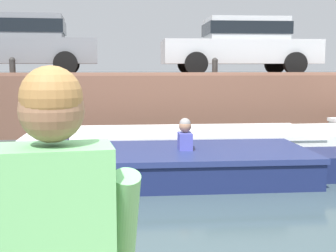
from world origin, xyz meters
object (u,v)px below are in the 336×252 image
at_px(car_centre_silver, 241,44).
at_px(person_seated_left, 56,250).
at_px(mooring_bollard_east, 215,66).
at_px(mooring_bollard_mid, 12,66).
at_px(boat_moored_central_white, 185,141).
at_px(motorboat_passing, 149,165).
at_px(car_left_inner_grey, 19,43).

height_order(car_centre_silver, person_seated_left, car_centre_silver).
bearing_deg(mooring_bollard_east, mooring_bollard_mid, 180.00).
relative_size(boat_moored_central_white, motorboat_passing, 1.05).
distance_m(boat_moored_central_white, person_seated_left, 8.08).
relative_size(motorboat_passing, mooring_bollard_east, 14.76).
relative_size(car_centre_silver, person_seated_left, 4.45).
height_order(boat_moored_central_white, car_left_inner_grey, car_left_inner_grey).
distance_m(car_centre_silver, mooring_bollard_east, 1.63).
height_order(mooring_bollard_east, person_seated_left, mooring_bollard_east).
bearing_deg(car_centre_silver, person_seated_left, -108.68).
xyz_separation_m(car_centre_silver, mooring_bollard_mid, (-5.93, -1.14, -0.61)).
bearing_deg(car_left_inner_grey, boat_moored_central_white, -41.65).
xyz_separation_m(car_left_inner_grey, person_seated_left, (2.16, -11.27, -1.23)).
distance_m(motorboat_passing, car_centre_silver, 6.87).
bearing_deg(car_left_inner_grey, mooring_bollard_east, -12.97).
distance_m(mooring_bollard_mid, mooring_bollard_east, 4.94).
distance_m(boat_moored_central_white, motorboat_passing, 2.54).
height_order(boat_moored_central_white, mooring_bollard_mid, mooring_bollard_mid).
height_order(car_left_inner_grey, car_centre_silver, same).
height_order(boat_moored_central_white, car_centre_silver, car_centre_silver).
relative_size(motorboat_passing, car_centre_silver, 1.53).
bearing_deg(motorboat_passing, person_seated_left, -97.87).
xyz_separation_m(mooring_bollard_mid, mooring_bollard_east, (4.94, 0.00, 0.00)).
relative_size(boat_moored_central_white, mooring_bollard_east, 15.46).
bearing_deg(car_centre_silver, boat_moored_central_white, -121.73).
height_order(car_left_inner_grey, mooring_bollard_east, car_left_inner_grey).
relative_size(car_left_inner_grey, mooring_bollard_mid, 9.45).
bearing_deg(motorboat_passing, mooring_bollard_mid, 121.81).
bearing_deg(motorboat_passing, car_left_inner_grey, 116.73).
height_order(motorboat_passing, person_seated_left, person_seated_left).
relative_size(boat_moored_central_white, car_left_inner_grey, 1.64).
distance_m(car_left_inner_grey, person_seated_left, 11.54).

